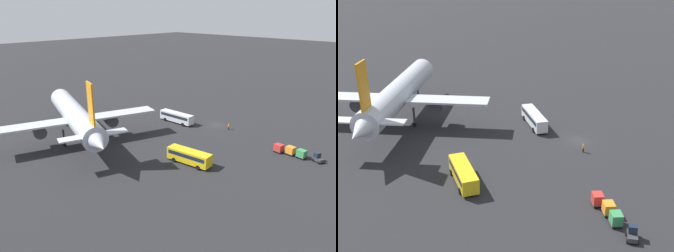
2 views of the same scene
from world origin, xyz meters
The scene contains 9 objects.
ground_plane centered at (0.00, 0.00, 0.00)m, with size 600.00×600.00×0.00m, color #232326.
airplane centered at (17.04, 35.89, 7.02)m, with size 47.02×40.15×18.65m.
shuttle_bus_near centered at (9.68, 6.75, 1.84)m, with size 11.39×3.29×3.06m.
shuttle_bus_far centered at (-11.55, 25.06, 1.86)m, with size 10.53×4.13×3.09m.
baggage_tug centered at (-31.30, 4.12, 0.94)m, with size 2.72×2.36×2.10m.
worker_person centered at (-5.08, 0.91, 0.87)m, with size 0.38×0.38×1.74m.
cargo_cart_green centered at (-27.94, 4.96, 1.19)m, with size 2.22×1.96×2.06m.
cargo_cart_orange centered at (-25.29, 4.90, 1.19)m, with size 2.22×1.96×2.06m.
cargo_cart_red centered at (-22.65, 5.54, 1.19)m, with size 2.22×1.96×2.06m.
Camera 1 is at (-54.50, 74.62, 32.09)m, focal length 35.00 mm.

